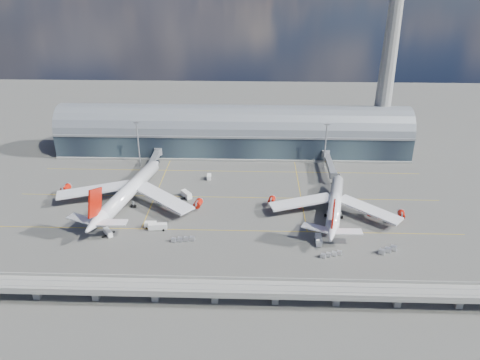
{
  "coord_description": "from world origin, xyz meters",
  "views": [
    {
      "loc": [
        12.38,
        -177.71,
        103.97
      ],
      "look_at": [
        6.17,
        10.0,
        14.0
      ],
      "focal_mm": 35.0,
      "sensor_mm": 36.0,
      "label": 1
    }
  ],
  "objects_px": {
    "service_truck_3": "(319,240)",
    "service_truck_4": "(209,177)",
    "service_truck_1": "(151,225)",
    "service_truck_0": "(108,233)",
    "service_truck_2": "(158,227)",
    "service_truck_5": "(186,195)",
    "cargo_train_1": "(331,254)",
    "cargo_train_2": "(388,250)",
    "floodlight_mast_right": "(325,145)",
    "cargo_train_0": "(183,239)",
    "airliner_left": "(127,193)",
    "floodlight_mast_left": "(138,143)",
    "airliner_right": "(335,205)",
    "control_tower": "(388,62)"
  },
  "relations": [
    {
      "from": "control_tower",
      "to": "service_truck_1",
      "type": "bearing_deg",
      "value": -141.65
    },
    {
      "from": "service_truck_0",
      "to": "airliner_left",
      "type": "bearing_deg",
      "value": 49.25
    },
    {
      "from": "cargo_train_0",
      "to": "service_truck_3",
      "type": "bearing_deg",
      "value": -79.78
    },
    {
      "from": "service_truck_4",
      "to": "cargo_train_1",
      "type": "relative_size",
      "value": 0.49
    },
    {
      "from": "floodlight_mast_right",
      "to": "airliner_left",
      "type": "xyz_separation_m",
      "value": [
        -95.57,
        -44.1,
        -7.24
      ]
    },
    {
      "from": "floodlight_mast_right",
      "to": "cargo_train_1",
      "type": "xyz_separation_m",
      "value": [
        -7.56,
        -82.25,
        -12.85
      ]
    },
    {
      "from": "service_truck_5",
      "to": "service_truck_4",
      "type": "bearing_deg",
      "value": 30.06
    },
    {
      "from": "service_truck_3",
      "to": "cargo_train_2",
      "type": "xyz_separation_m",
      "value": [
        26.24,
        -5.29,
        -0.54
      ]
    },
    {
      "from": "service_truck_3",
      "to": "service_truck_4",
      "type": "relative_size",
      "value": 1.41
    },
    {
      "from": "service_truck_0",
      "to": "service_truck_4",
      "type": "bearing_deg",
      "value": 19.63
    },
    {
      "from": "control_tower",
      "to": "airliner_right",
      "type": "height_order",
      "value": "control_tower"
    },
    {
      "from": "service_truck_2",
      "to": "service_truck_3",
      "type": "bearing_deg",
      "value": -103.09
    },
    {
      "from": "service_truck_3",
      "to": "service_truck_0",
      "type": "bearing_deg",
      "value": 178.97
    },
    {
      "from": "airliner_right",
      "to": "cargo_train_0",
      "type": "relative_size",
      "value": 6.41
    },
    {
      "from": "control_tower",
      "to": "cargo_train_0",
      "type": "bearing_deg",
      "value": -134.77
    },
    {
      "from": "airliner_left",
      "to": "service_truck_1",
      "type": "relative_size",
      "value": 15.16
    },
    {
      "from": "floodlight_mast_left",
      "to": "airliner_left",
      "type": "xyz_separation_m",
      "value": [
        4.43,
        -44.1,
        -7.24
      ]
    },
    {
      "from": "service_truck_0",
      "to": "service_truck_3",
      "type": "relative_size",
      "value": 0.96
    },
    {
      "from": "floodlight_mast_left",
      "to": "airliner_left",
      "type": "bearing_deg",
      "value": -84.27
    },
    {
      "from": "floodlight_mast_right",
      "to": "airliner_left",
      "type": "bearing_deg",
      "value": -155.23
    },
    {
      "from": "control_tower",
      "to": "airliner_right",
      "type": "xyz_separation_m",
      "value": [
        -36.79,
        -78.42,
        -46.47
      ]
    },
    {
      "from": "cargo_train_0",
      "to": "cargo_train_2",
      "type": "distance_m",
      "value": 80.94
    },
    {
      "from": "airliner_right",
      "to": "service_truck_4",
      "type": "relative_size",
      "value": 14.17
    },
    {
      "from": "floodlight_mast_left",
      "to": "service_truck_0",
      "type": "distance_m",
      "value": 71.51
    },
    {
      "from": "floodlight_mast_left",
      "to": "service_truck_5",
      "type": "relative_size",
      "value": 3.79
    },
    {
      "from": "airliner_right",
      "to": "cargo_train_2",
      "type": "relative_size",
      "value": 7.44
    },
    {
      "from": "control_tower",
      "to": "service_truck_2",
      "type": "distance_m",
      "value": 154.78
    },
    {
      "from": "service_truck_1",
      "to": "service_truck_0",
      "type": "bearing_deg",
      "value": 111.05
    },
    {
      "from": "service_truck_3",
      "to": "service_truck_5",
      "type": "xyz_separation_m",
      "value": [
        -58.23,
        37.34,
        0.11
      ]
    },
    {
      "from": "floodlight_mast_left",
      "to": "service_truck_3",
      "type": "relative_size",
      "value": 4.14
    },
    {
      "from": "floodlight_mast_right",
      "to": "airliner_left",
      "type": "height_order",
      "value": "floodlight_mast_right"
    },
    {
      "from": "service_truck_1",
      "to": "service_truck_4",
      "type": "distance_m",
      "value": 52.59
    },
    {
      "from": "airliner_right",
      "to": "service_truck_4",
      "type": "distance_m",
      "value": 68.72
    },
    {
      "from": "airliner_left",
      "to": "cargo_train_2",
      "type": "bearing_deg",
      "value": -6.12
    },
    {
      "from": "control_tower",
      "to": "floodlight_mast_right",
      "type": "bearing_deg",
      "value": -141.34
    },
    {
      "from": "service_truck_1",
      "to": "service_truck_3",
      "type": "distance_m",
      "value": 70.39
    },
    {
      "from": "service_truck_3",
      "to": "service_truck_4",
      "type": "xyz_separation_m",
      "value": [
        -49.36,
        58.19,
        -0.26
      ]
    },
    {
      "from": "cargo_train_0",
      "to": "cargo_train_1",
      "type": "xyz_separation_m",
      "value": [
        58.4,
        -8.48,
        -0.05
      ]
    },
    {
      "from": "service_truck_2",
      "to": "cargo_train_1",
      "type": "bearing_deg",
      "value": -109.57
    },
    {
      "from": "airliner_left",
      "to": "airliner_right",
      "type": "distance_m",
      "value": 94.0
    },
    {
      "from": "service_truck_3",
      "to": "cargo_train_0",
      "type": "bearing_deg",
      "value": -178.7
    },
    {
      "from": "service_truck_4",
      "to": "airliner_left",
      "type": "bearing_deg",
      "value": -142.64
    },
    {
      "from": "service_truck_5",
      "to": "floodlight_mast_left",
      "type": "bearing_deg",
      "value": 93.06
    },
    {
      "from": "floodlight_mast_left",
      "to": "service_truck_0",
      "type": "relative_size",
      "value": 4.31
    },
    {
      "from": "cargo_train_2",
      "to": "floodlight_mast_right",
      "type": "bearing_deg",
      "value": 36.97
    },
    {
      "from": "floodlight_mast_left",
      "to": "cargo_train_0",
      "type": "distance_m",
      "value": 82.24
    },
    {
      "from": "service_truck_2",
      "to": "service_truck_4",
      "type": "distance_m",
      "value": 52.79
    },
    {
      "from": "floodlight_mast_right",
      "to": "service_truck_4",
      "type": "bearing_deg",
      "value": -165.8
    },
    {
      "from": "service_truck_5",
      "to": "cargo_train_1",
      "type": "bearing_deg",
      "value": -73.45
    },
    {
      "from": "service_truck_3",
      "to": "service_truck_4",
      "type": "bearing_deg",
      "value": 131.39
    }
  ]
}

